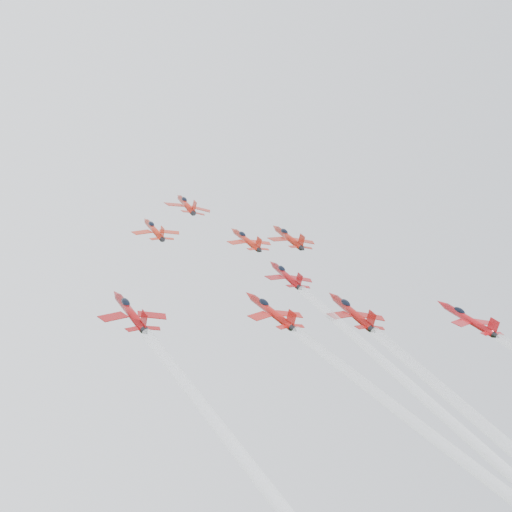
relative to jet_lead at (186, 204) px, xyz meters
name	(u,v)px	position (x,y,z in m)	size (l,w,h in m)	color
jet_lead	(186,204)	(0.00, 0.00, 0.00)	(9.86, 12.80, 7.49)	#A71D0F
jet_row2_left	(154,229)	(-12.32, -15.85, -8.38)	(8.60, 11.16, 6.53)	#B32411
jet_row2_center	(246,240)	(4.90, -17.31, -9.15)	(8.83, 11.46, 6.71)	#AE1F10
jet_row2_right	(288,237)	(15.56, -14.25, -7.53)	(10.03, 13.03, 7.62)	#9C1C0E
jet_center	(448,416)	(4.57, -68.73, -36.39)	(8.57, 82.65, 44.38)	maroon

